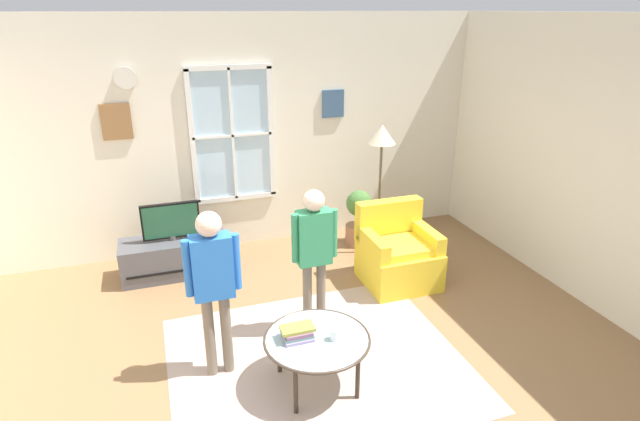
% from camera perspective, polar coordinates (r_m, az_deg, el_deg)
% --- Properties ---
extents(ground_plane, '(6.61, 6.15, 0.02)m').
position_cam_1_polar(ground_plane, '(4.49, -0.70, -18.00)').
color(ground_plane, olive).
extents(back_wall, '(6.01, 0.17, 2.82)m').
position_cam_1_polar(back_wall, '(6.38, -8.74, 8.33)').
color(back_wall, silver).
rests_on(back_wall, ground_plane).
extents(side_wall_right, '(0.12, 5.55, 2.82)m').
position_cam_1_polar(side_wall_right, '(5.46, 31.53, 3.07)').
color(side_wall_right, silver).
rests_on(side_wall_right, ground_plane).
extents(area_rug, '(2.47, 2.13, 0.01)m').
position_cam_1_polar(area_rug, '(4.62, -0.37, -16.46)').
color(area_rug, tan).
rests_on(area_rug, ground_plane).
extents(tv_stand, '(1.18, 0.49, 0.43)m').
position_cam_1_polar(tv_stand, '(6.08, -15.86, -4.97)').
color(tv_stand, '#4C4C51').
rests_on(tv_stand, ground_plane).
extents(television, '(0.63, 0.08, 0.43)m').
position_cam_1_polar(television, '(5.90, -16.30, -1.13)').
color(television, '#4C4C4C').
rests_on(television, tv_stand).
extents(armchair, '(0.76, 0.74, 0.87)m').
position_cam_1_polar(armchair, '(5.72, 8.61, -4.86)').
color(armchair, yellow).
rests_on(armchair, ground_plane).
extents(coffee_table, '(0.85, 0.85, 0.45)m').
position_cam_1_polar(coffee_table, '(4.14, -0.34, -14.32)').
color(coffee_table, '#99B2B7').
rests_on(coffee_table, ground_plane).
extents(book_stack, '(0.26, 0.19, 0.11)m').
position_cam_1_polar(book_stack, '(4.10, -2.53, -13.43)').
color(book_stack, '#A288BA').
rests_on(book_stack, coffee_table).
extents(cup, '(0.07, 0.07, 0.09)m').
position_cam_1_polar(cup, '(4.08, 1.63, -13.67)').
color(cup, white).
rests_on(cup, coffee_table).
extents(remote_near_books, '(0.05, 0.14, 0.02)m').
position_cam_1_polar(remote_near_books, '(4.18, -1.35, -13.29)').
color(remote_near_books, black).
rests_on(remote_near_books, coffee_table).
extents(person_blue_shirt, '(0.44, 0.20, 1.45)m').
position_cam_1_polar(person_blue_shirt, '(4.10, -11.83, -7.19)').
color(person_blue_shirt, '#726656').
rests_on(person_blue_shirt, ground_plane).
extents(person_green_shirt, '(0.42, 0.19, 1.41)m').
position_cam_1_polar(person_green_shirt, '(4.57, -0.67, -3.94)').
color(person_green_shirt, '#726656').
rests_on(person_green_shirt, ground_plane).
extents(potted_plant_by_window, '(0.33, 0.33, 0.72)m').
position_cam_1_polar(potted_plant_by_window, '(6.55, 4.35, -0.73)').
color(potted_plant_by_window, '#9E6B4C').
rests_on(potted_plant_by_window, ground_plane).
extents(floor_lamp, '(0.32, 0.32, 1.62)m').
position_cam_1_polar(floor_lamp, '(6.01, 6.88, 6.99)').
color(floor_lamp, black).
rests_on(floor_lamp, ground_plane).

